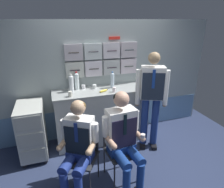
% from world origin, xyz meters
% --- Properties ---
extents(ground, '(4.80, 4.80, 0.04)m').
position_xyz_m(ground, '(0.00, 0.00, -0.02)').
color(ground, navy).
extents(galley_bulkhead, '(4.20, 0.14, 2.15)m').
position_xyz_m(galley_bulkhead, '(-0.01, 1.37, 1.07)').
color(galley_bulkhead, '#95A3A4').
rests_on(galley_bulkhead, ground).
extents(galley_counter, '(1.68, 0.53, 0.99)m').
position_xyz_m(galley_counter, '(-0.17, 1.09, 0.50)').
color(galley_counter, '#AAAFAD').
rests_on(galley_counter, ground).
extents(service_trolley, '(0.40, 0.65, 0.91)m').
position_xyz_m(service_trolley, '(-1.37, 0.97, 0.49)').
color(service_trolley, black).
rests_on(service_trolley, ground).
extents(folding_chair_left, '(0.55, 0.55, 0.84)m').
position_xyz_m(folding_chair_left, '(-0.68, 0.18, 0.52)').
color(folding_chair_left, '#2D2D33').
rests_on(folding_chair_left, ground).
extents(crew_member_left, '(0.59, 0.67, 1.25)m').
position_xyz_m(crew_member_left, '(-0.76, 0.04, 0.69)').
color(crew_member_left, black).
rests_on(crew_member_left, ground).
extents(folding_chair_center, '(0.44, 0.44, 0.84)m').
position_xyz_m(folding_chair_center, '(-0.19, 0.16, 0.52)').
color(folding_chair_center, '#2D2D33').
rests_on(folding_chair_center, ground).
extents(crew_member_center, '(0.52, 0.67, 1.31)m').
position_xyz_m(crew_member_center, '(-0.17, 0.00, 0.73)').
color(crew_member_center, black).
rests_on(crew_member_center, ground).
extents(crew_member_standing, '(0.50, 0.37, 1.68)m').
position_xyz_m(crew_member_standing, '(0.56, 0.63, 1.00)').
color(crew_member_standing, black).
rests_on(crew_member_standing, ground).
extents(water_bottle_short, '(0.08, 0.08, 0.30)m').
position_xyz_m(water_bottle_short, '(-0.67, 1.18, 1.14)').
color(water_bottle_short, silver).
rests_on(water_bottle_short, galley_counter).
extents(water_bottle_clear, '(0.08, 0.08, 0.32)m').
position_xyz_m(water_bottle_clear, '(-0.57, 1.26, 1.14)').
color(water_bottle_clear, silver).
rests_on(water_bottle_clear, galley_counter).
extents(sparkling_bottle_green, '(0.07, 0.07, 0.29)m').
position_xyz_m(sparkling_bottle_green, '(0.05, 1.16, 1.13)').
color(sparkling_bottle_green, silver).
rests_on(sparkling_bottle_green, galley_counter).
extents(espresso_cup_small, '(0.06, 0.06, 0.08)m').
position_xyz_m(espresso_cup_small, '(0.01, 0.93, 1.04)').
color(espresso_cup_small, white).
rests_on(espresso_cup_small, galley_counter).
extents(paper_cup_blue, '(0.06, 0.06, 0.09)m').
position_xyz_m(paper_cup_blue, '(-0.72, 0.94, 1.04)').
color(paper_cup_blue, silver).
rests_on(paper_cup_blue, galley_counter).
extents(paper_cup_tan, '(0.07, 0.07, 0.07)m').
position_xyz_m(paper_cup_tan, '(-0.27, 1.20, 1.03)').
color(paper_cup_tan, white).
rests_on(paper_cup_tan, galley_counter).
extents(coffee_cup_white, '(0.06, 0.06, 0.07)m').
position_xyz_m(coffee_cup_white, '(-0.45, 1.26, 1.03)').
color(coffee_cup_white, white).
rests_on(coffee_cup_white, galley_counter).
extents(snack_banana, '(0.17, 0.10, 0.04)m').
position_xyz_m(snack_banana, '(-0.16, 0.98, 1.01)').
color(snack_banana, yellow).
rests_on(snack_banana, galley_counter).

